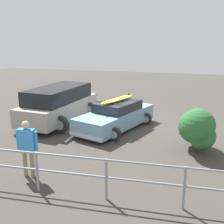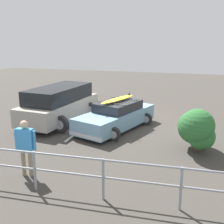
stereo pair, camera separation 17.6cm
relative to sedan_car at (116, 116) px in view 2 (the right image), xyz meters
The scene contains 7 objects.
ground_plane 0.95m from the sedan_car, 87.19° to the right, with size 44.00×44.00×0.02m, color #423D38.
parking_stripe 1.62m from the sedan_car, ahead, with size 4.53×0.12×0.00m, color silver.
sedan_car is the anchor object (origin of this frame).
suv_car 3.01m from the sedan_car, ahead, with size 2.96×5.08×1.78m.
person_bystander 5.38m from the sedan_car, 76.02° to the left, with size 0.68×0.23×1.74m.
railing_fence 5.84m from the sedan_car, 93.52° to the left, with size 9.69×0.56×1.13m.
bush_near_left 3.95m from the sedan_car, 153.80° to the left, with size 1.36×1.87×1.69m.
Camera 2 is at (-3.46, 12.63, 4.04)m, focal length 45.00 mm.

